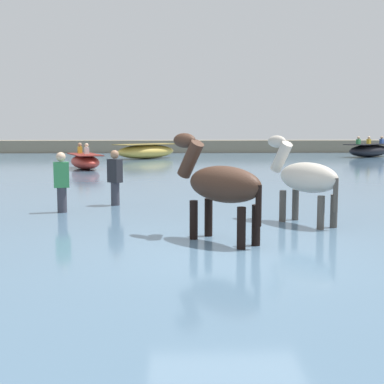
{
  "coord_description": "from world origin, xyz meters",
  "views": [
    {
      "loc": [
        -0.85,
        -7.66,
        2.12
      ],
      "look_at": [
        -0.45,
        3.0,
        0.85
      ],
      "focal_mm": 49.72,
      "sensor_mm": 36.0,
      "label": 1
    }
  ],
  "objects_px": {
    "boat_far_inshore": "(146,151)",
    "person_onlooker_left": "(62,188)",
    "boat_mid_channel": "(85,161)",
    "horse_lead_pinto": "(305,180)",
    "person_wading_mid": "(115,183)",
    "horse_trailing_dark_bay": "(220,187)",
    "boat_far_offshore": "(369,150)"
  },
  "relations": [
    {
      "from": "boat_mid_channel",
      "to": "person_wading_mid",
      "type": "height_order",
      "value": "person_wading_mid"
    },
    {
      "from": "horse_trailing_dark_bay",
      "to": "boat_far_inshore",
      "type": "xyz_separation_m",
      "value": [
        -2.28,
        23.33,
        -0.43
      ]
    },
    {
      "from": "horse_lead_pinto",
      "to": "horse_trailing_dark_bay",
      "type": "bearing_deg",
      "value": -138.88
    },
    {
      "from": "horse_lead_pinto",
      "to": "boat_mid_channel",
      "type": "xyz_separation_m",
      "value": [
        -6.33,
        13.94,
        -0.5
      ]
    },
    {
      "from": "horse_lead_pinto",
      "to": "horse_trailing_dark_bay",
      "type": "xyz_separation_m",
      "value": [
        -1.72,
        -1.5,
        0.04
      ]
    },
    {
      "from": "boat_far_inshore",
      "to": "boat_mid_channel",
      "type": "relative_size",
      "value": 1.25
    },
    {
      "from": "horse_lead_pinto",
      "to": "person_wading_mid",
      "type": "distance_m",
      "value": 4.59
    },
    {
      "from": "boat_far_offshore",
      "to": "boat_far_inshore",
      "type": "xyz_separation_m",
      "value": [
        -13.94,
        -1.47,
        0.02
      ]
    },
    {
      "from": "person_wading_mid",
      "to": "boat_far_offshore",
      "type": "bearing_deg",
      "value": 56.46
    },
    {
      "from": "boat_far_inshore",
      "to": "person_wading_mid",
      "type": "xyz_separation_m",
      "value": [
        0.2,
        -19.27,
        0.09
      ]
    },
    {
      "from": "boat_far_offshore",
      "to": "boat_mid_channel",
      "type": "distance_m",
      "value": 18.79
    },
    {
      "from": "boat_far_offshore",
      "to": "boat_mid_channel",
      "type": "xyz_separation_m",
      "value": [
        -16.28,
        -9.37,
        -0.08
      ]
    },
    {
      "from": "horse_lead_pinto",
      "to": "person_wading_mid",
      "type": "height_order",
      "value": "horse_lead_pinto"
    },
    {
      "from": "horse_lead_pinto",
      "to": "horse_trailing_dark_bay",
      "type": "relative_size",
      "value": 0.97
    },
    {
      "from": "horse_trailing_dark_bay",
      "to": "horse_lead_pinto",
      "type": "bearing_deg",
      "value": 41.12
    },
    {
      "from": "boat_mid_channel",
      "to": "person_wading_mid",
      "type": "bearing_deg",
      "value": -77.43
    },
    {
      "from": "boat_far_offshore",
      "to": "boat_mid_channel",
      "type": "relative_size",
      "value": 1.25
    },
    {
      "from": "boat_far_offshore",
      "to": "horse_lead_pinto",
      "type": "bearing_deg",
      "value": -113.12
    },
    {
      "from": "boat_far_inshore",
      "to": "horse_lead_pinto",
      "type": "bearing_deg",
      "value": -79.63
    },
    {
      "from": "horse_trailing_dark_bay",
      "to": "boat_far_offshore",
      "type": "xyz_separation_m",
      "value": [
        11.67,
        24.8,
        -0.45
      ]
    },
    {
      "from": "person_onlooker_left",
      "to": "boat_mid_channel",
      "type": "bearing_deg",
      "value": 96.97
    },
    {
      "from": "horse_trailing_dark_bay",
      "to": "boat_far_offshore",
      "type": "bearing_deg",
      "value": 64.81
    },
    {
      "from": "boat_mid_channel",
      "to": "horse_lead_pinto",
      "type": "bearing_deg",
      "value": -65.56
    },
    {
      "from": "horse_lead_pinto",
      "to": "person_onlooker_left",
      "type": "bearing_deg",
      "value": 162.13
    },
    {
      "from": "person_wading_mid",
      "to": "boat_mid_channel",
      "type": "bearing_deg",
      "value": 102.57
    },
    {
      "from": "boat_mid_channel",
      "to": "person_onlooker_left",
      "type": "relative_size",
      "value": 2.0
    },
    {
      "from": "boat_far_offshore",
      "to": "boat_mid_channel",
      "type": "height_order",
      "value": "boat_far_offshore"
    },
    {
      "from": "boat_far_inshore",
      "to": "person_onlooker_left",
      "type": "bearing_deg",
      "value": -92.33
    },
    {
      "from": "horse_trailing_dark_bay",
      "to": "boat_mid_channel",
      "type": "bearing_deg",
      "value": 106.65
    },
    {
      "from": "horse_trailing_dark_bay",
      "to": "person_wading_mid",
      "type": "height_order",
      "value": "horse_trailing_dark_bay"
    },
    {
      "from": "person_onlooker_left",
      "to": "person_wading_mid",
      "type": "relative_size",
      "value": 1.0
    },
    {
      "from": "horse_lead_pinto",
      "to": "person_wading_mid",
      "type": "xyz_separation_m",
      "value": [
        -3.8,
        2.57,
        -0.31
      ]
    }
  ]
}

